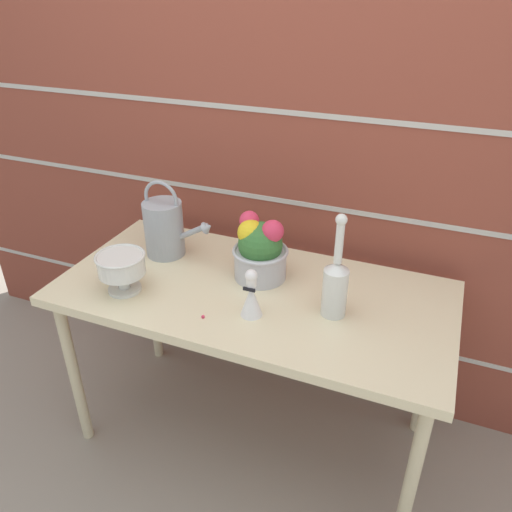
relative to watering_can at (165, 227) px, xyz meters
The scene contains 9 objects.
ground_plane 0.96m from the watering_can, 15.13° to the right, with size 12.00×12.00×0.00m, color gray.
brick_wall 0.59m from the watering_can, 37.99° to the left, with size 3.60×0.08×2.20m.
patio_table 0.48m from the watering_can, 15.13° to the right, with size 1.42×0.69×0.74m.
watering_can is the anchor object (origin of this frame).
crystal_pedestal_bowl 0.29m from the watering_can, 90.08° to the right, with size 0.18×0.18×0.15m.
flower_planter 0.42m from the watering_can, ahead, with size 0.21×0.21×0.25m.
glass_decanter 0.74m from the watering_can, 11.51° to the right, with size 0.08×0.08×0.37m.
figurine_vase 0.54m from the watering_can, 28.18° to the right, with size 0.07×0.07×0.17m.
fallen_petal 0.49m from the watering_can, 44.79° to the right, with size 0.01×0.01×0.01m.
Camera 1 is at (0.58, -1.39, 1.73)m, focal length 35.00 mm.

